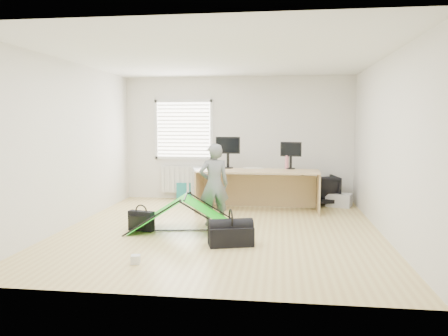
# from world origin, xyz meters

# --- Properties ---
(ground) EXTENTS (5.50, 5.50, 0.00)m
(ground) POSITION_xyz_m (0.00, 0.00, 0.00)
(ground) COLOR #D5BA71
(ground) RESTS_ON ground
(back_wall) EXTENTS (5.00, 0.02, 2.70)m
(back_wall) POSITION_xyz_m (0.00, 2.75, 1.35)
(back_wall) COLOR silver
(back_wall) RESTS_ON ground
(window) EXTENTS (1.20, 0.06, 1.20)m
(window) POSITION_xyz_m (-1.20, 2.71, 1.55)
(window) COLOR silver
(window) RESTS_ON back_wall
(radiator) EXTENTS (1.00, 0.12, 0.60)m
(radiator) POSITION_xyz_m (-1.20, 2.67, 0.45)
(radiator) COLOR silver
(radiator) RESTS_ON back_wall
(desk) EXTENTS (2.35, 0.79, 0.79)m
(desk) POSITION_xyz_m (0.51, 1.53, 0.40)
(desk) COLOR tan
(desk) RESTS_ON ground
(filing_cabinet) EXTENTS (0.61, 0.72, 0.72)m
(filing_cabinet) POSITION_xyz_m (-0.68, 2.39, 0.36)
(filing_cabinet) COLOR #A2A4A8
(filing_cabinet) RESTS_ON ground
(monitor_left) EXTENTS (0.48, 0.11, 0.46)m
(monitor_left) POSITION_xyz_m (-0.11, 1.85, 1.03)
(monitor_left) COLOR black
(monitor_left) RESTS_ON desk
(monitor_right) EXTENTS (0.42, 0.15, 0.39)m
(monitor_right) POSITION_xyz_m (1.14, 1.86, 0.99)
(monitor_right) COLOR black
(monitor_right) RESTS_ON desk
(keyboard) EXTENTS (0.40, 0.17, 0.02)m
(keyboard) POSITION_xyz_m (0.40, 1.84, 0.80)
(keyboard) COLOR beige
(keyboard) RESTS_ON desk
(thermos) EXTENTS (0.08, 0.08, 0.27)m
(thermos) POSITION_xyz_m (1.06, 1.87, 0.93)
(thermos) COLOR #B96774
(thermos) RESTS_ON desk
(office_chair) EXTENTS (0.78, 0.80, 0.62)m
(office_chair) POSITION_xyz_m (1.77, 2.36, 0.31)
(office_chair) COLOR black
(office_chair) RESTS_ON ground
(person) EXTENTS (0.58, 0.48, 1.37)m
(person) POSITION_xyz_m (-0.15, 0.29, 0.68)
(person) COLOR slate
(person) RESTS_ON ground
(kite) EXTENTS (1.89, 1.05, 0.55)m
(kite) POSITION_xyz_m (-0.53, -0.18, 0.28)
(kite) COLOR #12B211
(kite) RESTS_ON ground
(storage_crate) EXTENTS (0.57, 0.48, 0.27)m
(storage_crate) POSITION_xyz_m (2.13, 2.21, 0.14)
(storage_crate) COLOR silver
(storage_crate) RESTS_ON ground
(tote_bag) EXTENTS (0.34, 0.22, 0.37)m
(tote_bag) POSITION_xyz_m (-1.20, 2.63, 0.19)
(tote_bag) COLOR teal
(tote_bag) RESTS_ON ground
(laptop_bag) EXTENTS (0.44, 0.23, 0.31)m
(laptop_bag) POSITION_xyz_m (-1.24, -0.24, 0.16)
(laptop_bag) COLOR black
(laptop_bag) RESTS_ON ground
(white_box) EXTENTS (0.13, 0.13, 0.11)m
(white_box) POSITION_xyz_m (-0.80, -1.83, 0.05)
(white_box) COLOR silver
(white_box) RESTS_ON ground
(duffel_bag) EXTENTS (0.68, 0.47, 0.27)m
(duffel_bag) POSITION_xyz_m (0.26, -0.88, 0.13)
(duffel_bag) COLOR black
(duffel_bag) RESTS_ON ground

